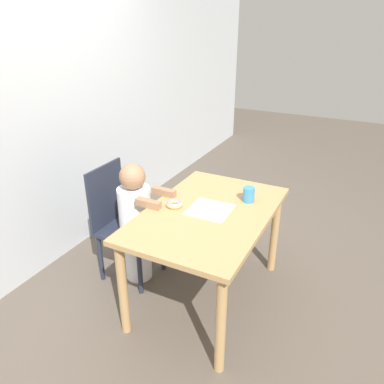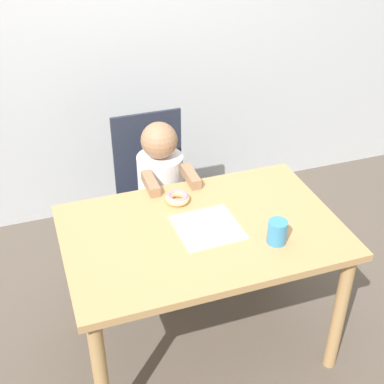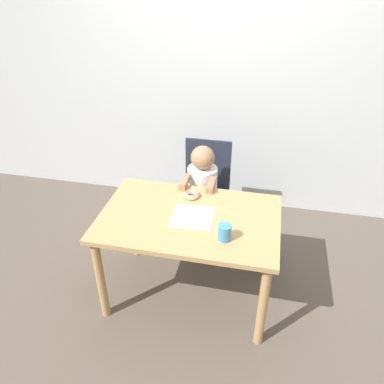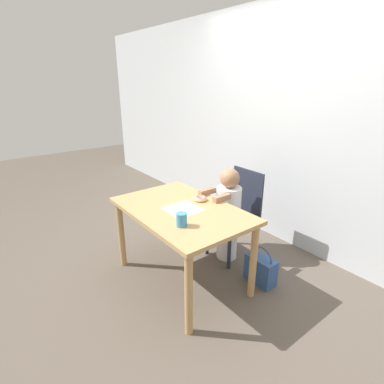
{
  "view_description": "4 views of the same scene",
  "coord_description": "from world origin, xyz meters",
  "px_view_note": "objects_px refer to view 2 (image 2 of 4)",
  "views": [
    {
      "loc": [
        -2.0,
        -0.9,
        1.9
      ],
      "look_at": [
        -0.01,
        0.12,
        0.84
      ],
      "focal_mm": 35.0,
      "sensor_mm": 36.0,
      "label": 1
    },
    {
      "loc": [
        -0.65,
        -1.74,
        2.12
      ],
      "look_at": [
        -0.01,
        0.12,
        0.84
      ],
      "focal_mm": 50.0,
      "sensor_mm": 36.0,
      "label": 2
    },
    {
      "loc": [
        0.45,
        -1.99,
        2.19
      ],
      "look_at": [
        -0.01,
        0.12,
        0.84
      ],
      "focal_mm": 35.0,
      "sensor_mm": 36.0,
      "label": 3
    },
    {
      "loc": [
        1.9,
        -1.35,
        1.75
      ],
      "look_at": [
        -0.01,
        0.12,
        0.84
      ],
      "focal_mm": 28.0,
      "sensor_mm": 36.0,
      "label": 4
    }
  ],
  "objects_px": {
    "chair": "(155,195)",
    "child_figure": "(162,202)",
    "cup": "(277,232)",
    "handbag": "(244,239)",
    "donut": "(178,198)"
  },
  "relations": [
    {
      "from": "chair",
      "to": "child_figure",
      "type": "relative_size",
      "value": 0.94
    },
    {
      "from": "chair",
      "to": "cup",
      "type": "relative_size",
      "value": 8.63
    },
    {
      "from": "handbag",
      "to": "cup",
      "type": "xyz_separation_m",
      "value": [
        -0.21,
        -0.73,
        0.63
      ]
    },
    {
      "from": "donut",
      "to": "handbag",
      "type": "distance_m",
      "value": 0.84
    },
    {
      "from": "chair",
      "to": "child_figure",
      "type": "distance_m",
      "value": 0.13
    },
    {
      "from": "child_figure",
      "to": "handbag",
      "type": "distance_m",
      "value": 0.61
    },
    {
      "from": "donut",
      "to": "cup",
      "type": "bearing_deg",
      "value": -54.73
    },
    {
      "from": "handbag",
      "to": "donut",
      "type": "bearing_deg",
      "value": -149.29
    },
    {
      "from": "chair",
      "to": "cup",
      "type": "xyz_separation_m",
      "value": [
        0.29,
        -0.9,
        0.32
      ]
    },
    {
      "from": "handbag",
      "to": "cup",
      "type": "relative_size",
      "value": 3.5
    },
    {
      "from": "chair",
      "to": "cup",
      "type": "distance_m",
      "value": 0.99
    },
    {
      "from": "chair",
      "to": "cup",
      "type": "height_order",
      "value": "chair"
    },
    {
      "from": "child_figure",
      "to": "donut",
      "type": "height_order",
      "value": "child_figure"
    },
    {
      "from": "chair",
      "to": "handbag",
      "type": "relative_size",
      "value": 2.47
    },
    {
      "from": "child_figure",
      "to": "cup",
      "type": "bearing_deg",
      "value": -69.59
    }
  ]
}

